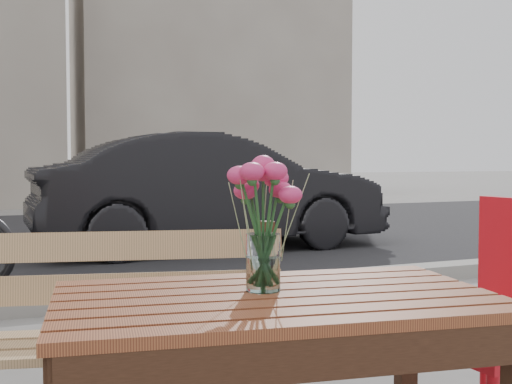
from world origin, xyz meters
The scene contains 7 objects.
street centered at (0.00, 5.06, 0.03)m, with size 30.00×8.12×0.12m.
backdrop_buildings centered at (0.17, 14.40, 3.60)m, with size 15.50×4.00×8.00m.
main_table centered at (0.21, -0.04, 0.58)m, with size 1.21×0.81×0.70m.
main_bench centered at (-0.15, 0.69, 0.51)m, with size 1.40×0.70×0.84m.
red_chair centered at (1.10, 0.07, 0.53)m, with size 0.49×0.49×0.91m.
main_vase centered at (0.19, 0.01, 0.92)m, with size 0.20×0.20×0.36m.
parked_car centered at (1.86, 5.51, 0.66)m, with size 1.40×4.02×1.32m, color black.
Camera 1 is at (-0.46, -1.54, 1.05)m, focal length 45.00 mm.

